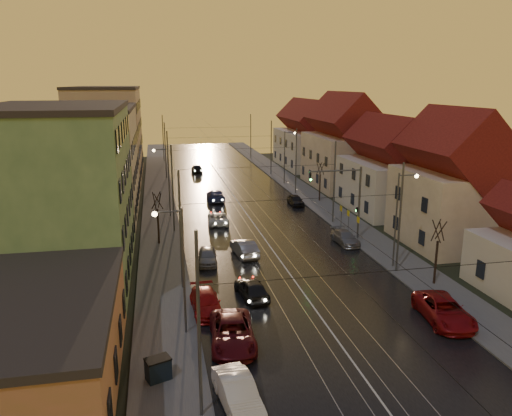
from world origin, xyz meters
TOP-DOWN VIEW (x-y plane):
  - ground at (0.00, 0.00)m, footprint 160.00×160.00m
  - road at (0.00, 40.00)m, footprint 16.00×120.00m
  - sidewalk_left at (-10.00, 40.00)m, footprint 4.00×120.00m
  - sidewalk_right at (10.00, 40.00)m, footprint 4.00×120.00m
  - tram_rail_0 at (-2.20, 40.00)m, footprint 0.06×120.00m
  - tram_rail_1 at (-0.77, 40.00)m, footprint 0.06×120.00m
  - tram_rail_2 at (0.77, 40.00)m, footprint 0.06×120.00m
  - tram_rail_3 at (2.20, 40.00)m, footprint 0.06×120.00m
  - apartment_left_0 at (-17.50, -2.00)m, footprint 10.00×14.00m
  - apartment_left_1 at (-17.50, 14.00)m, footprint 10.00×18.00m
  - apartment_left_2 at (-17.50, 34.00)m, footprint 10.00×20.00m
  - apartment_left_3 at (-17.50, 58.00)m, footprint 10.00×24.00m
  - house_right_1 at (17.00, 15.00)m, footprint 8.67×10.20m
  - house_right_2 at (17.00, 28.00)m, footprint 9.18×12.24m
  - house_right_3 at (17.00, 43.00)m, footprint 9.18×14.28m
  - house_right_4 at (17.00, 61.00)m, footprint 9.18×16.32m
  - catenary_pole_l_0 at (-8.60, -6.00)m, footprint 0.16×0.16m
  - catenary_pole_l_1 at (-8.60, 9.00)m, footprint 0.16×0.16m
  - catenary_pole_r_1 at (8.60, 9.00)m, footprint 0.16×0.16m
  - catenary_pole_l_2 at (-8.60, 24.00)m, footprint 0.16×0.16m
  - catenary_pole_r_2 at (8.60, 24.00)m, footprint 0.16×0.16m
  - catenary_pole_l_3 at (-8.60, 39.00)m, footprint 0.16×0.16m
  - catenary_pole_r_3 at (8.60, 39.00)m, footprint 0.16×0.16m
  - catenary_pole_l_4 at (-8.60, 54.00)m, footprint 0.16×0.16m
  - catenary_pole_r_4 at (8.60, 54.00)m, footprint 0.16×0.16m
  - catenary_pole_l_5 at (-8.60, 72.00)m, footprint 0.16×0.16m
  - catenary_pole_r_5 at (8.60, 72.00)m, footprint 0.16×0.16m
  - street_lamp_0 at (-9.10, 2.00)m, footprint 1.75×0.32m
  - street_lamp_1 at (9.10, 10.00)m, footprint 1.75×0.32m
  - street_lamp_2 at (-9.10, 30.00)m, footprint 1.75×0.32m
  - street_lamp_3 at (9.10, 46.00)m, footprint 1.75×0.32m
  - traffic_light_mast at (7.99, 18.00)m, footprint 5.30×0.32m
  - bare_tree_0 at (-10.20, 20.00)m, footprint 1.09×1.09m
  - bare_tree_1 at (10.20, 6.00)m, footprint 1.09×1.09m
  - bare_tree_2 at (10.40, 34.00)m, footprint 1.09×1.09m
  - driving_car_0 at (-3.86, 6.45)m, footprint 2.22×4.37m
  - driving_car_1 at (-2.79, 15.42)m, footprint 2.08×4.59m
  - driving_car_2 at (-3.80, 26.11)m, footprint 2.29×4.60m
  - driving_car_3 at (-2.76, 37.01)m, footprint 2.15×5.17m
  - driving_car_4 at (-3.31, 58.76)m, footprint 1.74×4.24m
  - parked_left_0 at (-6.83, -5.56)m, footprint 2.11×4.55m
  - parked_left_1 at (-6.20, 0.22)m, footprint 2.97×5.70m
  - parked_left_2 at (-7.28, 4.87)m, footprint 2.05×4.65m
  - parked_left_3 at (-6.20, 14.08)m, footprint 1.87×3.97m
  - parked_right_0 at (7.60, 0.47)m, footprint 3.15×5.72m
  - parked_right_1 at (7.25, 16.84)m, footprint 1.90×4.29m
  - parked_right_2 at (6.82, 32.68)m, footprint 1.57×3.80m
  - dumpster at (-10.50, -2.75)m, footprint 1.40×1.17m

SIDE VIEW (x-z plane):
  - ground at x=0.00m, z-range 0.00..0.00m
  - road at x=0.00m, z-range 0.00..0.04m
  - tram_rail_0 at x=-2.20m, z-range 0.04..0.07m
  - tram_rail_1 at x=-0.77m, z-range 0.04..0.07m
  - tram_rail_2 at x=0.77m, z-range 0.04..0.07m
  - tram_rail_3 at x=2.20m, z-range 0.04..0.07m
  - sidewalk_left at x=-10.00m, z-range 0.00..0.15m
  - sidewalk_right at x=10.00m, z-range 0.00..0.15m
  - parked_right_1 at x=7.25m, z-range 0.00..1.22m
  - driving_car_2 at x=-3.80m, z-range 0.00..1.25m
  - parked_right_2 at x=6.82m, z-range 0.00..1.29m
  - parked_left_3 at x=-6.20m, z-range 0.00..1.31m
  - parked_left_2 at x=-7.28m, z-range 0.00..1.33m
  - dumpster at x=-10.50m, z-range 0.15..1.25m
  - driving_car_0 at x=-3.86m, z-range 0.00..1.42m
  - driving_car_4 at x=-3.31m, z-range 0.00..1.44m
  - parked_left_0 at x=-6.83m, z-range 0.00..1.45m
  - driving_car_1 at x=-2.79m, z-range 0.00..1.46m
  - driving_car_3 at x=-2.76m, z-range 0.00..1.49m
  - parked_right_0 at x=7.60m, z-range 0.00..1.52m
  - parked_left_1 at x=-6.20m, z-range 0.00..1.53m
  - apartment_left_0 at x=-17.50m, z-range 0.00..4.50m
  - bare_tree_0 at x=-10.20m, z-range -0.07..5.04m
  - bare_tree_1 at x=10.20m, z-range -0.07..5.04m
  - bare_tree_2 at x=10.40m, z-range -0.07..5.04m
  - catenary_pole_l_0 at x=-8.60m, z-range 0.00..9.00m
  - catenary_pole_l_1 at x=-8.60m, z-range 0.00..9.00m
  - catenary_pole_r_1 at x=8.60m, z-range 0.00..9.00m
  - catenary_pole_l_2 at x=-8.60m, z-range 0.00..9.00m
  - catenary_pole_r_2 at x=8.60m, z-range 0.00..9.00m
  - catenary_pole_l_3 at x=-8.60m, z-range 0.00..9.00m
  - catenary_pole_r_3 at x=8.60m, z-range 0.00..9.00m
  - catenary_pole_l_4 at x=-8.60m, z-range 0.00..9.00m
  - catenary_pole_r_4 at x=8.60m, z-range 0.00..9.00m
  - catenary_pole_l_5 at x=-8.60m, z-range 0.00..9.00m
  - catenary_pole_r_5 at x=8.60m, z-range 0.00..9.00m
  - traffic_light_mast at x=7.99m, z-range 1.00..8.20m
  - house_right_2 at x=17.00m, z-range 0.04..9.24m
  - street_lamp_0 at x=-9.10m, z-range 0.89..8.89m
  - street_lamp_1 at x=9.10m, z-range 0.89..8.89m
  - street_lamp_2 at x=-9.10m, z-range 0.89..8.89m
  - street_lamp_3 at x=9.10m, z-range 0.89..8.89m
  - house_right_4 at x=17.00m, z-range 0.05..10.05m
  - house_right_1 at x=17.00m, z-range 0.05..10.85m
  - house_right_3 at x=17.00m, z-range 0.05..11.55m
  - apartment_left_2 at x=-17.50m, z-range 0.00..12.00m
  - apartment_left_1 at x=-17.50m, z-range 0.00..13.00m
  - apartment_left_3 at x=-17.50m, z-range 0.00..14.00m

